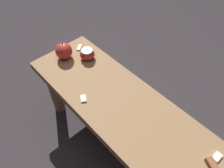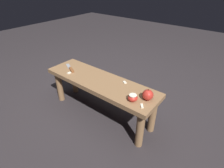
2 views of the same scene
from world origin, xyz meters
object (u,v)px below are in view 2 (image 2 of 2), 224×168
Objects in this scene: wooden_bench at (100,87)px; knife at (71,69)px; apple_whole at (148,95)px; apple_cut at (133,98)px.

knife is at bearing -176.16° from wooden_bench.
apple_whole is at bearing 1.16° from wooden_bench.
knife is 2.80× the size of apple_cut.
wooden_bench is 15.04× the size of apple_cut.
knife is 0.84m from apple_whole.
apple_whole reaches higher than apple_cut.
apple_cut reaches higher than wooden_bench.
knife is (-0.37, -0.02, 0.08)m from wooden_bench.
apple_whole reaches higher than knife.
apple_whole is (0.84, 0.03, 0.03)m from knife.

